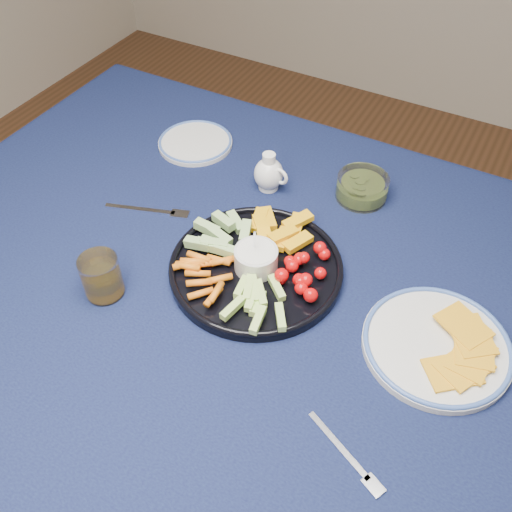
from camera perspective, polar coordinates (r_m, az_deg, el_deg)
The scene contains 9 objects.
dining_table at distance 1.09m, azimuth 4.06°, elevation -7.36°, with size 1.67×1.07×0.75m.
crudite_platter at distance 1.05m, azimuth -0.10°, elevation -0.89°, with size 0.32×0.32×0.10m.
creamer_pitcher at distance 1.22m, azimuth 1.31°, elevation 8.23°, with size 0.08×0.06×0.09m.
pickle_bowl at distance 1.23m, azimuth 10.55°, elevation 6.66°, with size 0.11×0.11×0.05m.
cheese_plate at distance 0.99m, azimuth 17.67°, elevation -8.38°, with size 0.25×0.25×0.03m.
juice_tumbler at distance 1.04m, azimuth -15.14°, elevation -2.19°, with size 0.07×0.07×0.08m.
fork_left at distance 1.20m, azimuth -10.15°, elevation 4.43°, with size 0.17×0.07×0.00m.
fork_right at distance 0.87m, azimuth 9.42°, elevation -19.42°, with size 0.14×0.08×0.00m.
side_plate_extra at distance 1.37m, azimuth -6.09°, elevation 11.24°, with size 0.17×0.17×0.01m.
Camera 1 is at (0.24, -0.60, 1.54)m, focal length 40.00 mm.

